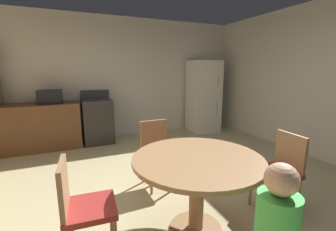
{
  "coord_description": "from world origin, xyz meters",
  "views": [
    {
      "loc": [
        -1.06,
        -2.14,
        1.55
      ],
      "look_at": [
        0.19,
        0.75,
        0.9
      ],
      "focal_mm": 24.09,
      "sensor_mm": 36.0,
      "label": 1
    }
  ],
  "objects_px": {
    "oven_range": "(98,121)",
    "dining_table": "(197,173)",
    "chair_north": "(157,149)",
    "microwave": "(50,97)",
    "chair_east": "(281,167)",
    "refrigerator": "(204,96)",
    "chair_west": "(81,204)"
  },
  "relations": [
    {
      "from": "oven_range",
      "to": "dining_table",
      "type": "distance_m",
      "value": 3.27
    },
    {
      "from": "oven_range",
      "to": "chair_north",
      "type": "xyz_separation_m",
      "value": [
        0.52,
        -2.2,
        0.03
      ]
    },
    {
      "from": "microwave",
      "to": "chair_east",
      "type": "relative_size",
      "value": 0.51
    },
    {
      "from": "refrigerator",
      "to": "dining_table",
      "type": "height_order",
      "value": "refrigerator"
    },
    {
      "from": "chair_north",
      "to": "chair_east",
      "type": "bearing_deg",
      "value": 42.67
    },
    {
      "from": "microwave",
      "to": "chair_east",
      "type": "bearing_deg",
      "value": -53.72
    },
    {
      "from": "oven_range",
      "to": "chair_east",
      "type": "bearing_deg",
      "value": -64.7
    },
    {
      "from": "oven_range",
      "to": "chair_east",
      "type": "height_order",
      "value": "oven_range"
    },
    {
      "from": "oven_range",
      "to": "dining_table",
      "type": "relative_size",
      "value": 0.91
    },
    {
      "from": "refrigerator",
      "to": "chair_north",
      "type": "height_order",
      "value": "refrigerator"
    },
    {
      "from": "chair_east",
      "to": "chair_north",
      "type": "bearing_deg",
      "value": -42.67
    },
    {
      "from": "oven_range",
      "to": "microwave",
      "type": "height_order",
      "value": "microwave"
    },
    {
      "from": "refrigerator",
      "to": "oven_range",
      "type": "bearing_deg",
      "value": 178.81
    },
    {
      "from": "microwave",
      "to": "chair_north",
      "type": "relative_size",
      "value": 0.51
    },
    {
      "from": "refrigerator",
      "to": "chair_west",
      "type": "relative_size",
      "value": 2.02
    },
    {
      "from": "dining_table",
      "to": "chair_west",
      "type": "height_order",
      "value": "chair_west"
    },
    {
      "from": "chair_east",
      "to": "oven_range",
      "type": "bearing_deg",
      "value": -61.08
    },
    {
      "from": "microwave",
      "to": "chair_west",
      "type": "distance_m",
      "value": 3.22
    },
    {
      "from": "oven_range",
      "to": "microwave",
      "type": "distance_m",
      "value": 1.03
    },
    {
      "from": "dining_table",
      "to": "microwave",
      "type": "bearing_deg",
      "value": 113.39
    },
    {
      "from": "refrigerator",
      "to": "dining_table",
      "type": "relative_size",
      "value": 1.46
    },
    {
      "from": "microwave",
      "to": "chair_north",
      "type": "xyz_separation_m",
      "value": [
        1.37,
        -2.2,
        -0.53
      ]
    },
    {
      "from": "dining_table",
      "to": "chair_west",
      "type": "relative_size",
      "value": 1.38
    },
    {
      "from": "chair_west",
      "to": "chair_east",
      "type": "xyz_separation_m",
      "value": [
        2.04,
        -0.13,
        0.0
      ]
    },
    {
      "from": "microwave",
      "to": "chair_north",
      "type": "bearing_deg",
      "value": -58.01
    },
    {
      "from": "microwave",
      "to": "dining_table",
      "type": "height_order",
      "value": "microwave"
    },
    {
      "from": "microwave",
      "to": "chair_east",
      "type": "distance_m",
      "value": 4.11
    },
    {
      "from": "refrigerator",
      "to": "microwave",
      "type": "height_order",
      "value": "refrigerator"
    },
    {
      "from": "oven_range",
      "to": "chair_north",
      "type": "relative_size",
      "value": 1.26
    },
    {
      "from": "refrigerator",
      "to": "microwave",
      "type": "xyz_separation_m",
      "value": [
        -3.45,
        0.05,
        0.15
      ]
    },
    {
      "from": "chair_west",
      "to": "chair_north",
      "type": "distance_m",
      "value": 1.38
    },
    {
      "from": "dining_table",
      "to": "chair_east",
      "type": "relative_size",
      "value": 1.38
    }
  ]
}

